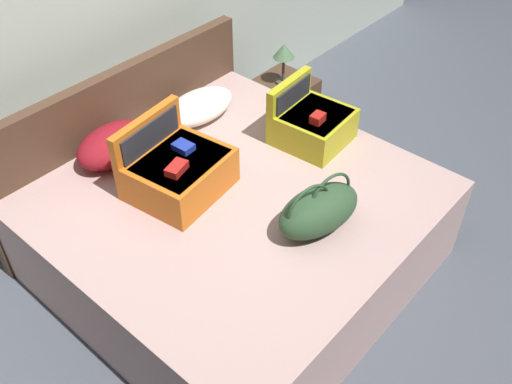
% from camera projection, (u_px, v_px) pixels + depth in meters
% --- Properties ---
extents(ground_plane, '(12.00, 12.00, 0.00)m').
position_uv_depth(ground_plane, '(290.00, 298.00, 3.32)').
color(ground_plane, '#4C515B').
extents(back_wall, '(8.00, 0.10, 2.60)m').
position_uv_depth(back_wall, '(73.00, 3.00, 3.27)').
color(back_wall, '#B7C1B2').
rests_on(back_wall, ground).
extents(bed, '(1.92, 1.87, 0.57)m').
position_uv_depth(bed, '(238.00, 231.00, 3.33)').
color(bed, '#BC9993').
rests_on(bed, ground).
extents(headboard, '(1.96, 0.08, 0.97)m').
position_uv_depth(headboard, '(125.00, 138.00, 3.68)').
color(headboard, '#4C3323').
rests_on(headboard, ground).
extents(hard_case_large, '(0.56, 0.51, 0.40)m').
position_uv_depth(hard_case_large, '(177.00, 170.00, 3.08)').
color(hard_case_large, '#D16619').
rests_on(hard_case_large, bed).
extents(hard_case_medium, '(0.43, 0.43, 0.36)m').
position_uv_depth(hard_case_medium, '(312.00, 123.00, 3.44)').
color(hard_case_medium, gold).
rests_on(hard_case_medium, bed).
extents(duffel_bag, '(0.52, 0.35, 0.31)m').
position_uv_depth(duffel_bag, '(319.00, 210.00, 2.87)').
color(duffel_bag, '#2D4C2D').
rests_on(duffel_bag, bed).
extents(pillow_near_headboard, '(0.48, 0.33, 0.20)m').
position_uv_depth(pillow_near_headboard, '(114.00, 145.00, 3.31)').
color(pillow_near_headboard, maroon).
rests_on(pillow_near_headboard, bed).
extents(pillow_center_head, '(0.52, 0.31, 0.16)m').
position_uv_depth(pillow_center_head, '(199.00, 106.00, 3.65)').
color(pillow_center_head, white).
rests_on(pillow_center_head, bed).
extents(nightstand, '(0.44, 0.40, 0.45)m').
position_uv_depth(nightstand, '(282.00, 108.00, 4.40)').
color(nightstand, '#4C3323').
rests_on(nightstand, ground).
extents(table_lamp, '(0.15, 0.15, 0.31)m').
position_uv_depth(table_lamp, '(284.00, 53.00, 4.10)').
color(table_lamp, '#3F3833').
rests_on(table_lamp, nightstand).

